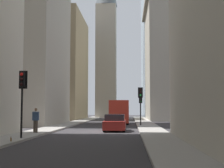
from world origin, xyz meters
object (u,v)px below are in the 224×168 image
object	(u,v)px
traffic_light_far_junction	(141,102)
pedestrian	(36,119)
traffic_light_midblock	(140,97)
sedan_red	(115,123)
traffic_light_foreground	(22,88)
discarded_bottle	(11,139)
delivery_truck	(120,112)

from	to	relation	value
traffic_light_far_junction	pedestrian	size ratio (longest dim) A/B	2.05
traffic_light_midblock	sedan_red	bearing A→B (deg)	161.37
traffic_light_foreground	traffic_light_far_junction	distance (m)	30.58
sedan_red	traffic_light_midblock	world-z (taller)	traffic_light_midblock
traffic_light_midblock	discarded_bottle	world-z (taller)	traffic_light_midblock
traffic_light_foreground	discarded_bottle	xyz separation A→B (m)	(-1.98, -0.13, -2.87)
delivery_truck	traffic_light_foreground	xyz separation A→B (m)	(-20.38, 5.22, 1.66)
traffic_light_far_junction	pedestrian	distance (m)	26.69
traffic_light_midblock	discarded_bottle	bearing A→B (deg)	156.57
traffic_light_foreground	discarded_bottle	world-z (taller)	traffic_light_foreground
delivery_truck	traffic_light_far_junction	size ratio (longest dim) A/B	1.77
traffic_light_foreground	traffic_light_midblock	xyz separation A→B (m)	(15.30, -7.62, -0.03)
discarded_bottle	traffic_light_midblock	bearing A→B (deg)	-23.43
traffic_light_foreground	traffic_light_midblock	distance (m)	17.09
delivery_truck	discarded_bottle	world-z (taller)	delivery_truck
sedan_red	discarded_bottle	world-z (taller)	sedan_red
traffic_light_far_junction	sedan_red	bearing A→B (deg)	172.28
sedan_red	traffic_light_midblock	xyz separation A→B (m)	(7.11, -2.40, 2.43)
traffic_light_far_junction	discarded_bottle	distance (m)	32.56
discarded_bottle	pedestrian	bearing A→B (deg)	4.81
sedan_red	pedestrian	distance (m)	6.88
pedestrian	sedan_red	bearing A→B (deg)	-54.88
traffic_light_midblock	delivery_truck	bearing A→B (deg)	25.25
delivery_truck	sedan_red	size ratio (longest dim) A/B	1.50
traffic_light_midblock	traffic_light_far_junction	world-z (taller)	traffic_light_midblock
traffic_light_foreground	traffic_light_far_junction	bearing A→B (deg)	-15.38
traffic_light_midblock	traffic_light_foreground	bearing A→B (deg)	153.53
traffic_light_foreground	traffic_light_midblock	world-z (taller)	traffic_light_foreground
delivery_truck	traffic_light_midblock	distance (m)	5.85
delivery_truck	sedan_red	world-z (taller)	delivery_truck
pedestrian	traffic_light_far_junction	bearing A→B (deg)	-18.62
delivery_truck	traffic_light_far_junction	distance (m)	9.65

